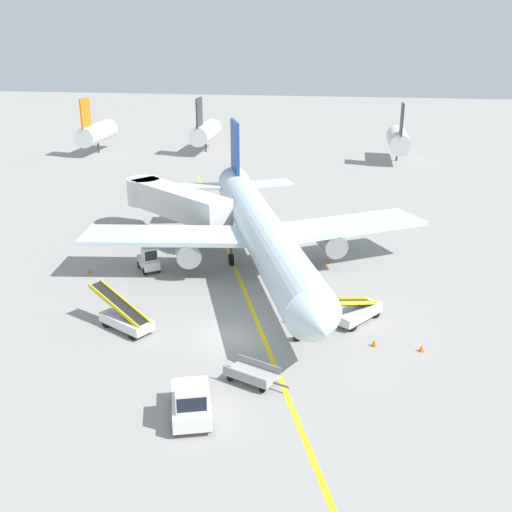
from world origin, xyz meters
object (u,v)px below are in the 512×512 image
Objects in this scene: jet_bridge at (170,200)px; safety_cone_nose_left at (90,270)px; pushback_tug at (191,402)px; ground_crew_marshaller at (304,313)px; belt_loader_aft_hold at (125,318)px; baggage_tug_near_wing at (149,260)px; safety_cone_wingtip_right at (422,348)px; belt_loader_forward_hold at (356,311)px; safety_cone_wingtip_left at (328,260)px; baggage_cart_loaded at (252,374)px; safety_cone_nose_right at (374,343)px; airliner at (261,230)px.

jet_bridge is 10.97m from safety_cone_nose_left.
pushback_tug is 11.90m from ground_crew_marshaller.
ground_crew_marshaller is (11.40, 2.30, 0.13)m from belt_loader_aft_hold.
belt_loader_aft_hold is (1.75, -9.94, -0.15)m from baggage_tug_near_wing.
baggage_tug_near_wing is (-8.47, 18.58, -0.07)m from pushback_tug.
belt_loader_forward_hold is at bearing 139.04° from safety_cone_wingtip_right.
ground_crew_marshaller is 3.86× the size of safety_cone_wingtip_left.
safety_cone_nose_right is (6.77, 5.10, -0.25)m from baggage_cart_loaded.
baggage_cart_loaded is 8.56× the size of safety_cone_nose_right.
airliner is 77.83× the size of safety_cone_nose_right.
pushback_tug is at bearing -144.09° from safety_cone_wingtip_right.
airliner reaches higher than safety_cone_wingtip_right.
pushback_tug is 20.42m from baggage_tug_near_wing.
safety_cone_wingtip_left is at bearing 16.01° from baggage_tug_near_wing.
belt_loader_forward_hold is 10.05m from baggage_cart_loaded.
belt_loader_forward_hold is at bearing -14.16° from safety_cone_nose_left.
jet_bridge reaches higher than belt_loader_forward_hold.
belt_loader_aft_hold reaches higher than safety_cone_wingtip_right.
airliner reaches higher than belt_loader_aft_hold.
belt_loader_forward_hold is at bearing -41.15° from jet_bridge.
safety_cone_wingtip_left is at bearing 15.53° from safety_cone_nose_left.
jet_bridge is 2.43× the size of belt_loader_forward_hold.
jet_bridge is 8.96m from baggage_tug_near_wing.
baggage_tug_near_wing is 6.17× the size of safety_cone_nose_right.
safety_cone_nose_left is at bearing 159.01° from safety_cone_nose_right.
airliner is 2.93× the size of jet_bridge.
baggage_cart_loaded is 8.48m from safety_cone_nose_right.
baggage_cart_loaded is 7.50m from ground_crew_marshaller.
belt_loader_aft_hold is at bearing -166.83° from belt_loader_forward_hold.
safety_cone_wingtip_left is (1.01, 11.71, -0.69)m from ground_crew_marshaller.
pushback_tug is 0.83× the size of belt_loader_forward_hold.
belt_loader_aft_hold is 2.92× the size of ground_crew_marshaller.
safety_cone_nose_left is at bearing 126.81° from pushback_tug.
safety_cone_nose_right is at bearing 37.01° from baggage_cart_loaded.
pushback_tug is 12.82m from safety_cone_nose_right.
belt_loader_forward_hold is 10.82m from safety_cone_wingtip_left.
airliner is 6.65m from safety_cone_wingtip_left.
pushback_tug is at bearing -123.68° from belt_loader_forward_hold.
belt_loader_aft_hold is (-6.72, 8.64, -0.22)m from pushback_tug.
safety_cone_wingtip_right is at bearing -17.08° from ground_crew_marshaller.
jet_bridge is 22.99m from belt_loader_forward_hold.
safety_cone_nose_left is 19.46m from safety_cone_wingtip_left.
pushback_tug is 9.09× the size of safety_cone_wingtip_right.
belt_loader_forward_hold and belt_loader_aft_hold have the same top height.
pushback_tug is 4.54m from baggage_cart_loaded.
airliner is 77.83× the size of safety_cone_nose_left.
baggage_cart_loaded is at bearing -41.40° from safety_cone_nose_left.
safety_cone_wingtip_left is (-3.49, 13.74, 0.00)m from safety_cone_nose_right.
jet_bridge is (-9.51, 6.90, 0.12)m from airliner.
baggage_tug_near_wing is at bearing 158.62° from belt_loader_forward_hold.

